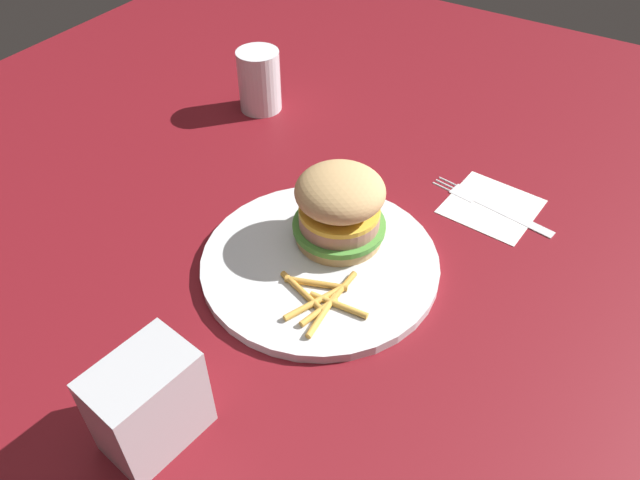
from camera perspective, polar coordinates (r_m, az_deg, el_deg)
The scene contains 8 objects.
ground_plane at distance 0.72m, azimuth 2.77°, elevation -2.27°, with size 1.60×1.60×0.00m, color maroon.
plate at distance 0.71m, azimuth -0.00°, elevation -2.13°, with size 0.28×0.28×0.01m, color silver.
sandwich at distance 0.70m, azimuth 1.86°, elevation 3.18°, with size 0.11×0.11×0.09m.
fries_pile at distance 0.66m, azimuth 0.13°, elevation -5.60°, with size 0.10×0.11×0.01m.
napkin at distance 0.82m, azimuth 15.89°, elevation 3.09°, with size 0.11×0.11×0.00m, color white.
fork at distance 0.82m, azimuth 15.83°, elevation 3.27°, with size 0.04×0.17×0.00m.
drink_glass at distance 0.98m, azimuth -5.72°, elevation 14.43°, with size 0.07×0.07×0.10m.
napkin_dispenser at distance 0.56m, azimuth -15.86°, elevation -14.59°, with size 0.09×0.06×0.10m, color #B7BABF.
Camera 1 is at (0.45, 0.24, 0.51)m, focal length 33.91 mm.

